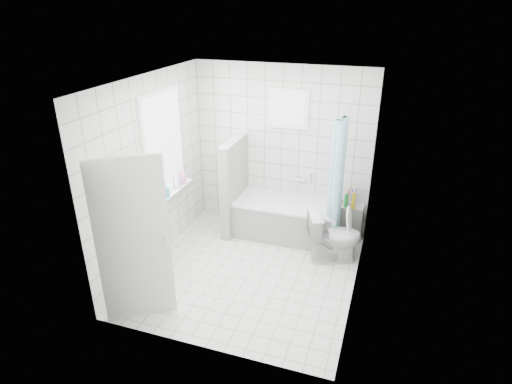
% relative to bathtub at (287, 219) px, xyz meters
% --- Properties ---
extents(ground, '(3.00, 3.00, 0.00)m').
position_rel_bathtub_xyz_m(ground, '(-0.21, -1.13, -0.29)').
color(ground, white).
rests_on(ground, ground).
extents(ceiling, '(3.00, 3.00, 0.00)m').
position_rel_bathtub_xyz_m(ceiling, '(-0.21, -1.13, 2.31)').
color(ceiling, white).
rests_on(ceiling, ground).
extents(wall_back, '(2.80, 0.02, 2.60)m').
position_rel_bathtub_xyz_m(wall_back, '(-0.21, 0.37, 1.01)').
color(wall_back, white).
rests_on(wall_back, ground).
extents(wall_front, '(2.80, 0.02, 2.60)m').
position_rel_bathtub_xyz_m(wall_front, '(-0.21, -2.62, 1.01)').
color(wall_front, white).
rests_on(wall_front, ground).
extents(wall_left, '(0.02, 3.00, 2.60)m').
position_rel_bathtub_xyz_m(wall_left, '(-1.61, -1.13, 1.01)').
color(wall_left, white).
rests_on(wall_left, ground).
extents(wall_right, '(0.02, 3.00, 2.60)m').
position_rel_bathtub_xyz_m(wall_right, '(1.19, -1.13, 1.01)').
color(wall_right, white).
rests_on(wall_right, ground).
extents(window_left, '(0.01, 0.90, 1.40)m').
position_rel_bathtub_xyz_m(window_left, '(-1.57, -0.83, 1.31)').
color(window_left, white).
rests_on(window_left, wall_left).
extents(window_back, '(0.50, 0.01, 0.50)m').
position_rel_bathtub_xyz_m(window_back, '(-0.11, 0.33, 1.66)').
color(window_back, white).
rests_on(window_back, wall_back).
extents(window_sill, '(0.18, 1.02, 0.08)m').
position_rel_bathtub_xyz_m(window_sill, '(-1.52, -0.83, 0.57)').
color(window_sill, white).
rests_on(window_sill, wall_left).
extents(door, '(0.67, 0.50, 2.00)m').
position_rel_bathtub_xyz_m(door, '(-1.14, -2.37, 0.71)').
color(door, silver).
rests_on(door, ground).
extents(bathtub, '(1.59, 0.77, 0.58)m').
position_rel_bathtub_xyz_m(bathtub, '(0.00, 0.00, 0.00)').
color(bathtub, white).
rests_on(bathtub, ground).
extents(partition_wall, '(0.15, 0.85, 1.50)m').
position_rel_bathtub_xyz_m(partition_wall, '(-0.86, -0.05, 0.46)').
color(partition_wall, white).
rests_on(partition_wall, ground).
extents(tiled_ledge, '(0.40, 0.24, 0.55)m').
position_rel_bathtub_xyz_m(tiled_ledge, '(0.94, 0.25, -0.02)').
color(tiled_ledge, white).
rests_on(tiled_ledge, ground).
extents(toilet, '(0.85, 0.67, 0.76)m').
position_rel_bathtub_xyz_m(toilet, '(0.82, -0.48, 0.09)').
color(toilet, silver).
rests_on(toilet, ground).
extents(curtain_rod, '(0.02, 0.80, 0.02)m').
position_rel_bathtub_xyz_m(curtain_rod, '(0.74, -0.03, 1.71)').
color(curtain_rod, silver).
rests_on(curtain_rod, wall_back).
extents(shower_curtain, '(0.14, 0.48, 1.78)m').
position_rel_bathtub_xyz_m(shower_curtain, '(0.74, -0.16, 0.81)').
color(shower_curtain, '#44A6C7').
rests_on(shower_curtain, curtain_rod).
extents(tub_faucet, '(0.18, 0.06, 0.06)m').
position_rel_bathtub_xyz_m(tub_faucet, '(0.10, 0.33, 0.56)').
color(tub_faucet, silver).
rests_on(tub_faucet, wall_back).
extents(sill_bottles, '(0.16, 0.64, 0.29)m').
position_rel_bathtub_xyz_m(sill_bottles, '(-1.51, -0.72, 0.73)').
color(sill_bottles, '#2C95C6').
rests_on(sill_bottles, window_sill).
extents(ledge_bottles, '(0.18, 0.19, 0.26)m').
position_rel_bathtub_xyz_m(ledge_bottles, '(0.92, 0.22, 0.38)').
color(ledge_bottles, '#1B21DD').
rests_on(ledge_bottles, tiled_ledge).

